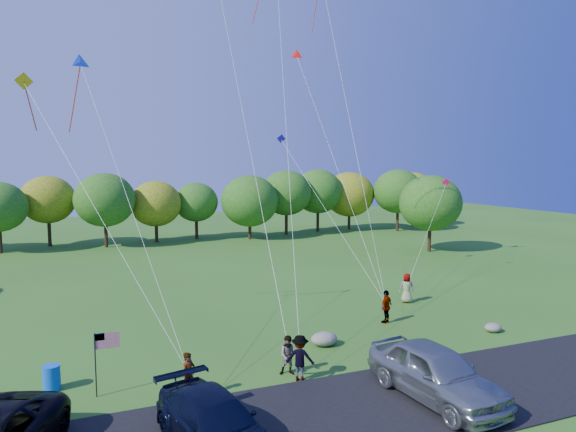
% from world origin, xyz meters
% --- Properties ---
extents(ground, '(140.00, 140.00, 0.00)m').
position_xyz_m(ground, '(0.00, 0.00, 0.00)').
color(ground, '#30601B').
rests_on(ground, ground).
extents(asphalt_lane, '(44.00, 6.00, 0.06)m').
position_xyz_m(asphalt_lane, '(0.00, -4.00, 0.03)').
color(asphalt_lane, black).
rests_on(asphalt_lane, ground).
extents(treeline, '(75.76, 27.31, 8.01)m').
position_xyz_m(treeline, '(-0.10, 35.66, 4.67)').
color(treeline, '#3B2315').
rests_on(treeline, ground).
extents(minivan_navy, '(3.32, 5.76, 1.57)m').
position_xyz_m(minivan_navy, '(-3.79, -4.48, 0.85)').
color(minivan_navy, black).
rests_on(minivan_navy, asphalt_lane).
extents(minivan_silver, '(2.88, 5.98, 1.97)m').
position_xyz_m(minivan_silver, '(4.43, -4.22, 1.04)').
color(minivan_silver, gray).
rests_on(minivan_silver, asphalt_lane).
extents(flyer_a, '(0.76, 0.73, 1.75)m').
position_xyz_m(flyer_a, '(-3.87, -0.80, 0.87)').
color(flyer_a, '#4C4C59').
rests_on(flyer_a, ground).
extents(flyer_b, '(0.95, 0.85, 1.62)m').
position_xyz_m(flyer_b, '(0.34, -0.13, 0.81)').
color(flyer_b, '#4C4C59').
rests_on(flyer_b, ground).
extents(flyer_c, '(1.36, 1.19, 1.83)m').
position_xyz_m(flyer_c, '(0.54, -0.80, 0.91)').
color(flyer_c, '#4C4C59').
rests_on(flyer_c, ground).
extents(flyer_d, '(1.13, 0.90, 1.79)m').
position_xyz_m(flyer_d, '(7.77, 4.26, 0.90)').
color(flyer_d, '#4C4C59').
rests_on(flyer_d, ground).
extents(flyer_e, '(1.06, 0.95, 1.82)m').
position_xyz_m(flyer_e, '(11.15, 7.25, 0.91)').
color(flyer_e, '#4C4C59').
rests_on(flyer_e, ground).
extents(trash_barrel, '(0.64, 0.64, 0.96)m').
position_xyz_m(trash_barrel, '(-8.58, 1.89, 0.48)').
color(trash_barrel, blue).
rests_on(trash_barrel, ground).
extents(flag_assembly, '(0.90, 0.58, 2.42)m').
position_xyz_m(flag_assembly, '(-6.75, 0.64, 1.81)').
color(flag_assembly, black).
rests_on(flag_assembly, ground).
extents(boulder_near, '(1.29, 1.01, 0.64)m').
position_xyz_m(boulder_near, '(3.12, 2.34, 0.32)').
color(boulder_near, '#9F988B').
rests_on(boulder_near, ground).
extents(boulder_far, '(0.89, 0.74, 0.46)m').
position_xyz_m(boulder_far, '(12.01, 0.91, 0.23)').
color(boulder_far, gray).
rests_on(boulder_far, ground).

